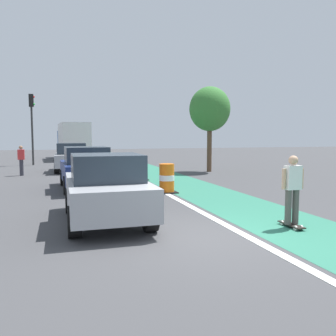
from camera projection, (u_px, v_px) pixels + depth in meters
ground_plane at (204, 237)px, 7.58m from camera, size 100.00×100.00×0.00m
bike_lane_strip at (159, 175)px, 19.71m from camera, size 2.50×80.00×0.01m
lane_divider_stripe at (132, 175)px, 19.26m from camera, size 0.20×80.00×0.01m
skateboarder_on_lane at (292, 189)px, 8.33m from camera, size 0.57×0.80×1.69m
parked_sedan_nearest at (106, 189)px, 8.89m from camera, size 1.94×4.11×1.70m
parked_sedan_second at (86, 168)px, 14.44m from camera, size 2.03×4.16×1.70m
parked_sedan_third at (72, 157)px, 21.48m from camera, size 2.03×4.16×1.70m
traffic_barrel_front at (167, 179)px, 13.48m from camera, size 0.73×0.73×1.09m
traffic_barrel_mid at (140, 169)px, 17.33m from camera, size 0.73×0.73×1.09m
traffic_barrel_back at (127, 162)px, 21.53m from camera, size 0.73×0.73×1.09m
delivery_truck_down_block at (73, 139)px, 32.52m from camera, size 2.73×7.72×3.23m
traffic_light_corner at (32, 117)px, 25.80m from camera, size 0.41×0.32×5.10m
pedestrian_crossing at (21, 160)px, 19.17m from camera, size 0.34×0.20×1.61m
street_tree_sidewalk at (210, 109)px, 21.04m from camera, size 2.40×2.40×5.00m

